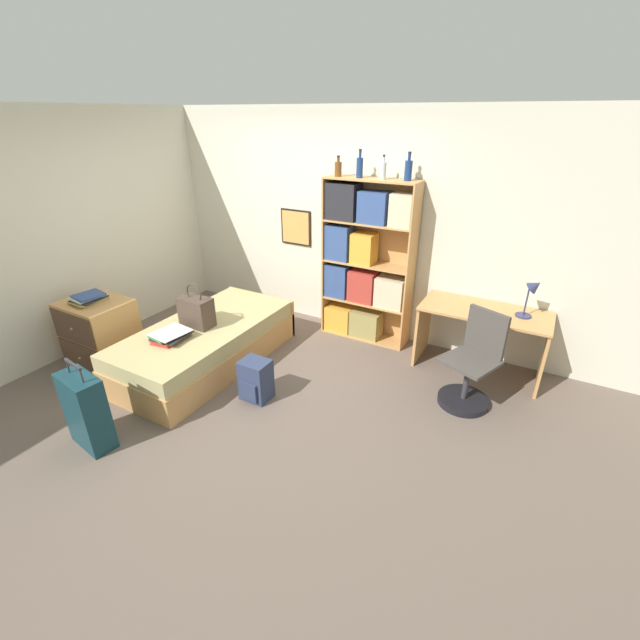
% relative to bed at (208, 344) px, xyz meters
% --- Properties ---
extents(ground_plane, '(14.00, 14.00, 0.00)m').
position_rel_bed_xyz_m(ground_plane, '(0.61, -0.02, -0.23)').
color(ground_plane, '#66564C').
extents(wall_back, '(10.00, 0.09, 2.60)m').
position_rel_bed_xyz_m(wall_back, '(0.60, 1.62, 1.07)').
color(wall_back, beige).
rests_on(wall_back, ground_plane).
extents(wall_left, '(0.06, 10.00, 2.60)m').
position_rel_bed_xyz_m(wall_left, '(-1.55, -0.02, 1.07)').
color(wall_left, beige).
rests_on(wall_left, ground_plane).
extents(bed, '(0.98, 2.04, 0.46)m').
position_rel_bed_xyz_m(bed, '(0.00, 0.00, 0.00)').
color(bed, tan).
rests_on(bed, ground_plane).
extents(handbag, '(0.34, 0.20, 0.48)m').
position_rel_bed_xyz_m(handbag, '(-0.05, -0.05, 0.40)').
color(handbag, '#47382D').
rests_on(handbag, bed).
extents(book_stack_on_bed, '(0.34, 0.38, 0.08)m').
position_rel_bed_xyz_m(book_stack_on_bed, '(-0.06, -0.42, 0.28)').
color(book_stack_on_bed, '#B2382D').
rests_on(book_stack_on_bed, bed).
extents(suitcase, '(0.44, 0.26, 0.79)m').
position_rel_bed_xyz_m(suitcase, '(0.06, -1.46, 0.10)').
color(suitcase, '#143842').
rests_on(suitcase, ground_plane).
extents(dresser, '(0.68, 0.58, 0.73)m').
position_rel_bed_xyz_m(dresser, '(-1.01, -0.56, 0.13)').
color(dresser, tan).
rests_on(dresser, ground_plane).
extents(magazine_pile_on_dresser, '(0.31, 0.34, 0.09)m').
position_rel_bed_xyz_m(magazine_pile_on_dresser, '(-1.03, -0.57, 0.54)').
color(magazine_pile_on_dresser, '#99894C').
rests_on(magazine_pile_on_dresser, dresser).
extents(bookcase, '(1.05, 0.32, 1.88)m').
position_rel_bed_xyz_m(bookcase, '(1.19, 1.41, 0.71)').
color(bookcase, tan).
rests_on(bookcase, ground_plane).
extents(bottle_green, '(0.08, 0.08, 0.22)m').
position_rel_bed_xyz_m(bottle_green, '(0.87, 1.37, 1.74)').
color(bottle_green, brown).
rests_on(bottle_green, bookcase).
extents(bottle_brown, '(0.07, 0.07, 0.29)m').
position_rel_bed_xyz_m(bottle_brown, '(1.12, 1.39, 1.76)').
color(bottle_brown, navy).
rests_on(bottle_brown, bookcase).
extents(bottle_clear, '(0.06, 0.06, 0.24)m').
position_rel_bed_xyz_m(bottle_clear, '(1.39, 1.39, 1.75)').
color(bottle_clear, '#B7BCC1').
rests_on(bottle_clear, bookcase).
extents(bottle_blue, '(0.08, 0.08, 0.28)m').
position_rel_bed_xyz_m(bottle_blue, '(1.64, 1.43, 1.76)').
color(bottle_blue, navy).
rests_on(bottle_blue, bookcase).
extents(desk, '(1.27, 0.58, 0.71)m').
position_rel_bed_xyz_m(desk, '(2.62, 1.28, 0.27)').
color(desk, tan).
rests_on(desk, ground_plane).
extents(desk_lamp, '(0.20, 0.15, 0.41)m').
position_rel_bed_xyz_m(desk_lamp, '(3.01, 1.31, 0.75)').
color(desk_lamp, navy).
rests_on(desk_lamp, desk).
extents(desk_chair, '(0.56, 0.56, 0.92)m').
position_rel_bed_xyz_m(desk_chair, '(2.66, 0.66, 0.07)').
color(desk_chair, black).
rests_on(desk_chair, ground_plane).
extents(backpack, '(0.27, 0.26, 0.41)m').
position_rel_bed_xyz_m(backpack, '(0.87, -0.29, -0.03)').
color(backpack, '#2D3856').
rests_on(backpack, ground_plane).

